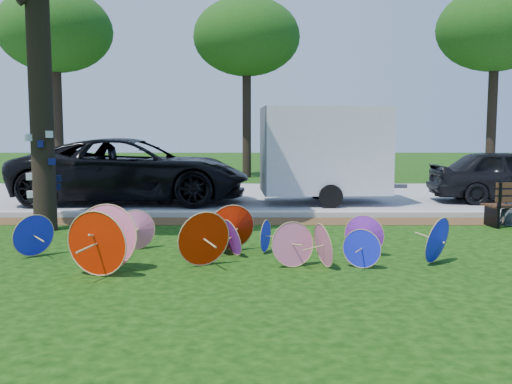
# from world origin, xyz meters

# --- Properties ---
(ground) EXTENTS (90.00, 90.00, 0.00)m
(ground) POSITION_xyz_m (0.00, 0.00, 0.00)
(ground) COLOR black
(ground) RESTS_ON ground
(mulch_strip) EXTENTS (90.00, 1.00, 0.01)m
(mulch_strip) POSITION_xyz_m (0.00, 4.50, 0.01)
(mulch_strip) COLOR #472D16
(mulch_strip) RESTS_ON ground
(curb) EXTENTS (90.00, 0.30, 0.12)m
(curb) POSITION_xyz_m (0.00, 5.20, 0.06)
(curb) COLOR #B7B5AD
(curb) RESTS_ON ground
(street) EXTENTS (90.00, 8.00, 0.01)m
(street) POSITION_xyz_m (0.00, 9.35, 0.01)
(street) COLOR gray
(street) RESTS_ON ground
(parasol_pile) EXTENTS (6.72, 2.11, 0.95)m
(parasol_pile) POSITION_xyz_m (-0.21, 0.67, 0.38)
(parasol_pile) COLOR #1823EC
(parasol_pile) RESTS_ON ground
(black_van) EXTENTS (6.24, 2.90, 1.73)m
(black_van) POSITION_xyz_m (-2.82, 7.81, 0.87)
(black_van) COLOR black
(black_van) RESTS_ON ground
(dark_pickup) EXTENTS (4.30, 1.90, 1.44)m
(dark_pickup) POSITION_xyz_m (7.38, 7.83, 0.72)
(dark_pickup) COLOR black
(dark_pickup) RESTS_ON ground
(cargo_trailer) EXTENTS (3.32, 2.21, 2.85)m
(cargo_trailer) POSITION_xyz_m (2.30, 7.63, 1.42)
(cargo_trailer) COLOR silver
(cargo_trailer) RESTS_ON ground
(person_left) EXTENTS (0.42, 0.30, 1.08)m
(person_left) POSITION_xyz_m (5.66, 4.02, 0.54)
(person_left) COLOR #363D4A
(person_left) RESTS_ON ground
(bg_trees) EXTENTS (21.25, 6.26, 7.40)m
(bg_trees) POSITION_xyz_m (0.79, 15.34, 5.77)
(bg_trees) COLOR black
(bg_trees) RESTS_ON ground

